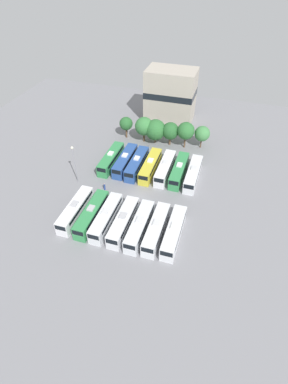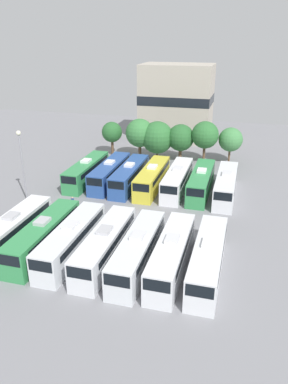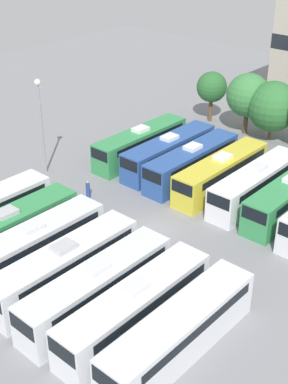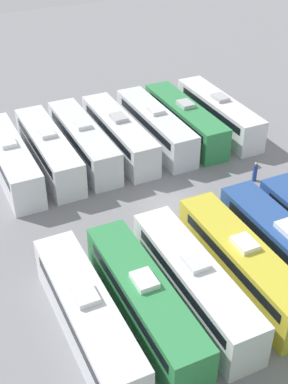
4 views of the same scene
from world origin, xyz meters
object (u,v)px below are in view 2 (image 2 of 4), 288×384
at_px(tree_2, 157,138).
at_px(tree_1, 140,133).
at_px(bus_3, 105,244).
at_px(bus_2, 72,239).
at_px(bus_8, 110,172).
at_px(tree_0, 112,132).
at_px(tree_3, 181,138).
at_px(bus_5, 172,254).
at_px(light_pole, 21,156).
at_px(bus_6, 208,258).
at_px(tree_4, 205,135).
at_px(bus_13, 226,184).
at_px(bus_4, 138,250).
at_px(bus_0, 13,229).
at_px(depot_building, 177,102).
at_px(bus_1, 44,235).
at_px(bus_7, 87,171).
at_px(bus_9, 130,175).
at_px(bus_10, 152,177).
at_px(worker_person, 73,204).
at_px(bus_11, 177,179).
at_px(tree_5, 231,140).
at_px(bus_12, 201,181).

bearing_deg(tree_2, tree_1, -178.77).
bearing_deg(bus_3, tree_1, 100.15).
xyz_separation_m(bus_2, bus_8, (-3.05, 19.21, 0.00)).
relative_size(tree_0, tree_3, 0.95).
bearing_deg(bus_5, light_pole, 154.54).
bearing_deg(tree_3, bus_6, -75.33).
xyz_separation_m(tree_0, tree_4, (16.49, -0.37, 0.69)).
relative_size(bus_13, tree_2, 1.76).
bearing_deg(bus_4, tree_1, 105.71).
relative_size(bus_0, depot_building, 0.79).
xyz_separation_m(bus_0, tree_0, (-0.78, 32.17, 2.55)).
xyz_separation_m(bus_4, tree_0, (-14.31, 32.57, 2.55)).
bearing_deg(tree_2, depot_building, 88.64).
xyz_separation_m(bus_1, bus_7, (-3.55, 18.89, 0.00)).
distance_m(bus_9, depot_building, 28.60).
xyz_separation_m(bus_3, light_pole, (-14.95, 10.27, 4.55)).
bearing_deg(bus_6, bus_8, 130.77).
bearing_deg(bus_10, bus_6, -62.02).
height_order(bus_6, bus_7, same).
relative_size(bus_10, tree_0, 1.96).
bearing_deg(tree_1, tree_3, 2.83).
xyz_separation_m(bus_6, bus_7, (-19.94, 18.71, 0.00)).
relative_size(bus_10, depot_building, 0.79).
distance_m(bus_1, light_pole, 13.93).
bearing_deg(worker_person, bus_9, 64.89).
height_order(bus_4, bus_11, same).
height_order(bus_9, light_pole, light_pole).
distance_m(tree_3, depot_building, 15.48).
bearing_deg(tree_2, tree_5, 6.39).
relative_size(bus_4, bus_9, 1.00).
distance_m(bus_13, light_pole, 26.85).
bearing_deg(tree_1, bus_11, -54.41).
bearing_deg(depot_building, tree_2, -91.36).
bearing_deg(tree_2, tree_4, 0.62).
distance_m(bus_1, tree_1, 31.94).
distance_m(worker_person, tree_2, 23.36).
xyz_separation_m(bus_13, tree_2, (-12.65, 13.04, 2.28)).
bearing_deg(bus_4, bus_8, 117.05).
bearing_deg(bus_0, bus_11, 54.28).
distance_m(worker_person, tree_0, 23.43).
bearing_deg(bus_1, bus_12, 55.18).
relative_size(tree_1, tree_5, 1.15).
relative_size(bus_1, tree_4, 1.65).
bearing_deg(tree_5, bus_0, -120.96).
bearing_deg(tree_5, tree_0, -177.49).
height_order(bus_0, tree_2, tree_2).
bearing_deg(tree_4, bus_1, -110.74).
relative_size(light_pole, tree_1, 1.35).
xyz_separation_m(bus_4, light_pole, (-18.26, 10.43, 4.55)).
bearing_deg(bus_13, bus_0, -137.39).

